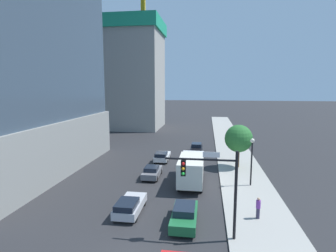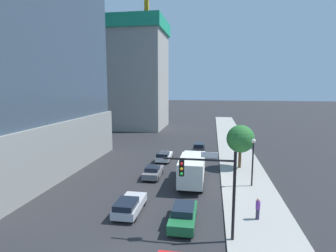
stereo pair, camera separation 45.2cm
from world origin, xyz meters
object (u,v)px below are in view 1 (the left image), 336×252
car_silver (130,206)px  street_tree (239,139)px  construction_building (130,70)px  pedestrian_purple_shirt (258,208)px  car_black (196,148)px  box_truck (191,168)px  street_lamp (252,154)px  traffic_light_pole (212,179)px  car_green (184,215)px  car_white (162,156)px  car_gray (152,172)px

car_silver → street_tree: bearing=54.4°
construction_building → pedestrian_purple_shirt: bearing=-63.1°
car_black → street_tree: bearing=-53.2°
car_black → box_truck: box_truck is taller
pedestrian_purple_shirt → street_lamp: bearing=85.6°
construction_building → street_lamp: (23.98, -38.82, -11.12)m
traffic_light_pole → car_green: 4.36m
box_truck → street_tree: bearing=48.8°
car_green → car_black: size_ratio=1.06×
street_tree → car_white: (-10.11, 1.95, -3.16)m
car_black → box_truck: bearing=-90.0°
car_white → car_black: (4.58, 5.43, 0.07)m
car_gray → box_truck: (4.58, -1.28, 1.08)m
car_green → box_truck: 8.95m
street_lamp → car_silver: (-10.74, -7.73, -2.76)m
pedestrian_purple_shirt → construction_building: bearing=116.9°
construction_building → traffic_light_pole: size_ratio=5.74×
street_tree → car_green: size_ratio=1.22×
construction_building → street_tree: size_ratio=6.37×
street_tree → street_lamp: bearing=-84.3°
car_silver → car_green: bearing=-13.4°
construction_building → traffic_light_pole: 54.20m
street_lamp → car_gray: size_ratio=1.23×
traffic_light_pole → car_gray: size_ratio=1.51×
car_gray → traffic_light_pole: bearing=-61.2°
street_tree → box_truck: (-5.53, -6.32, -2.10)m
car_gray → car_silver: size_ratio=0.93×
street_tree → car_black: size_ratio=1.29×
car_black → pedestrian_purple_shirt: bearing=-75.1°
car_white → car_gray: bearing=-90.0°
street_lamp → car_white: bearing=142.2°
construction_building → street_tree: 41.37m
car_silver → car_black: car_black is taller
street_lamp → street_tree: bearing=95.7°
car_green → street_tree: bearing=70.0°
construction_building → pedestrian_purple_shirt: 53.52m
street_lamp → pedestrian_purple_shirt: (-0.56, -7.35, -2.45)m
street_lamp → car_gray: (-10.74, 1.35, -2.79)m
street_lamp → box_truck: 6.40m
street_tree → car_silver: bearing=-125.6°
street_lamp → car_black: (-6.17, 13.78, -2.70)m
car_gray → car_green: 11.15m
street_lamp → car_gray: bearing=172.8°
street_tree → box_truck: street_tree is taller
street_tree → car_green: 16.48m
construction_building → car_green: (17.82, -47.63, -13.83)m
traffic_light_pole → car_silver: 7.96m
traffic_light_pole → car_green: (-1.97, 1.75, -3.48)m
street_lamp → car_gray: 11.18m
car_gray → car_black: size_ratio=0.95×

